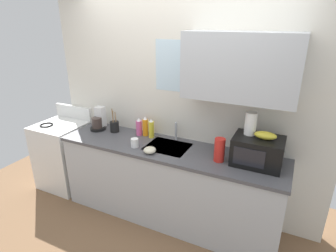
# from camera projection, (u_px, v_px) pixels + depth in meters

# --- Properties ---
(kitchen_wall_assembly) EXTENTS (3.28, 0.42, 2.50)m
(kitchen_wall_assembly) POSITION_uv_depth(u_px,v_px,m) (191.00, 101.00, 3.02)
(kitchen_wall_assembly) COLOR silver
(kitchen_wall_assembly) RESTS_ON ground
(counter_unit) EXTENTS (2.51, 0.63, 0.90)m
(counter_unit) POSITION_uv_depth(u_px,v_px,m) (168.00, 182.00, 3.14)
(counter_unit) COLOR #B2B7BC
(counter_unit) RESTS_ON ground
(sink_faucet) EXTENTS (0.03, 0.03, 0.21)m
(sink_faucet) POSITION_uv_depth(u_px,v_px,m) (176.00, 131.00, 3.15)
(sink_faucet) COLOR #B2B5BA
(sink_faucet) RESTS_ON counter_unit
(stove_range) EXTENTS (0.60, 0.60, 1.08)m
(stove_range) POSITION_uv_depth(u_px,v_px,m) (64.00, 154.00, 3.80)
(stove_range) COLOR white
(stove_range) RESTS_ON ground
(microwave) EXTENTS (0.46, 0.35, 0.27)m
(microwave) POSITION_uv_depth(u_px,v_px,m) (258.00, 151.00, 2.60)
(microwave) COLOR black
(microwave) RESTS_ON counter_unit
(banana_bunch) EXTENTS (0.20, 0.11, 0.07)m
(banana_bunch) POSITION_uv_depth(u_px,v_px,m) (265.00, 135.00, 2.52)
(banana_bunch) COLOR gold
(banana_bunch) RESTS_ON microwave
(paper_towel_roll) EXTENTS (0.11, 0.11, 0.22)m
(paper_towel_roll) POSITION_uv_depth(u_px,v_px,m) (251.00, 123.00, 2.60)
(paper_towel_roll) COLOR white
(paper_towel_roll) RESTS_ON microwave
(coffee_maker) EXTENTS (0.19, 0.21, 0.28)m
(coffee_maker) POSITION_uv_depth(u_px,v_px,m) (99.00, 121.00, 3.45)
(coffee_maker) COLOR black
(coffee_maker) RESTS_ON counter_unit
(dish_soap_bottle_yellow) EXTENTS (0.06, 0.06, 0.23)m
(dish_soap_bottle_yellow) POSITION_uv_depth(u_px,v_px,m) (151.00, 129.00, 3.20)
(dish_soap_bottle_yellow) COLOR yellow
(dish_soap_bottle_yellow) RESTS_ON counter_unit
(dish_soap_bottle_orange) EXTENTS (0.07, 0.07, 0.24)m
(dish_soap_bottle_orange) POSITION_uv_depth(u_px,v_px,m) (145.00, 127.00, 3.26)
(dish_soap_bottle_orange) COLOR orange
(dish_soap_bottle_orange) RESTS_ON counter_unit
(dish_soap_bottle_pink) EXTENTS (0.07, 0.07, 0.21)m
(dish_soap_bottle_pink) POSITION_uv_depth(u_px,v_px,m) (139.00, 127.00, 3.27)
(dish_soap_bottle_pink) COLOR #E55999
(dish_soap_bottle_pink) RESTS_ON counter_unit
(cereal_canister) EXTENTS (0.10, 0.10, 0.24)m
(cereal_canister) POSITION_uv_depth(u_px,v_px,m) (220.00, 150.00, 2.66)
(cereal_canister) COLOR red
(cereal_canister) RESTS_ON counter_unit
(mug_white) EXTENTS (0.08, 0.08, 0.09)m
(mug_white) POSITION_uv_depth(u_px,v_px,m) (135.00, 143.00, 2.98)
(mug_white) COLOR white
(mug_white) RESTS_ON counter_unit
(utensil_crock) EXTENTS (0.11, 0.11, 0.29)m
(utensil_crock) POSITION_uv_depth(u_px,v_px,m) (115.00, 126.00, 3.38)
(utensil_crock) COLOR black
(utensil_crock) RESTS_ON counter_unit
(small_bowl) EXTENTS (0.13, 0.13, 0.06)m
(small_bowl) POSITION_uv_depth(u_px,v_px,m) (150.00, 150.00, 2.85)
(small_bowl) COLOR beige
(small_bowl) RESTS_ON counter_unit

